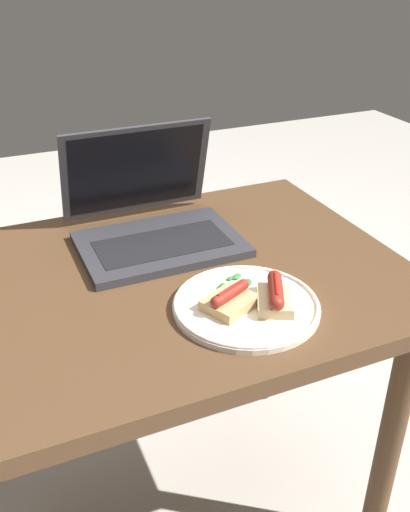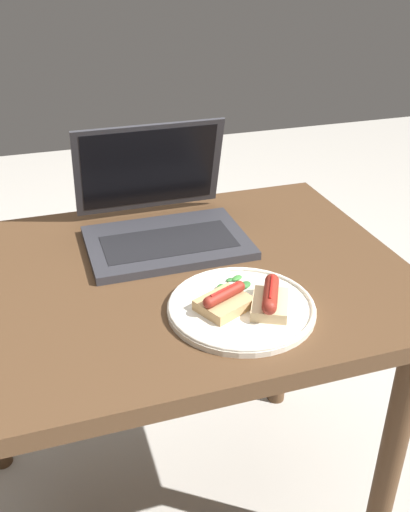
# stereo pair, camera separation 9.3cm
# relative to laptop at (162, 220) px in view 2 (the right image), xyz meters

# --- Properties ---
(ground_plane) EXTENTS (6.00, 6.00, 0.00)m
(ground_plane) POSITION_rel_laptop_xyz_m (-0.04, -0.15, -0.75)
(ground_plane) COLOR #B7B2A8
(desk) EXTENTS (1.00, 0.72, 0.70)m
(desk) POSITION_rel_laptop_xyz_m (-0.04, -0.15, -0.14)
(desk) COLOR #4C331E
(desk) RESTS_ON ground_plane
(laptop) EXTENTS (0.35, 0.31, 0.24)m
(laptop) POSITION_rel_laptop_xyz_m (0.00, 0.00, 0.00)
(laptop) COLOR #2D2D33
(laptop) RESTS_ON desk
(plate) EXTENTS (0.27, 0.27, 0.02)m
(plate) POSITION_rel_laptop_xyz_m (0.06, -0.33, -0.04)
(plate) COLOR silver
(plate) RESTS_ON desk
(sausage_toast_left) EXTENTS (0.10, 0.11, 0.05)m
(sausage_toast_left) POSITION_rel_laptop_xyz_m (0.11, -0.35, -0.01)
(sausage_toast_left) COLOR #D6B784
(sausage_toast_left) RESTS_ON plate
(sausage_toast_middle) EXTENTS (0.11, 0.10, 0.04)m
(sausage_toast_middle) POSITION_rel_laptop_xyz_m (0.03, -0.33, -0.02)
(sausage_toast_middle) COLOR tan
(sausage_toast_middle) RESTS_ON plate
(salad_pile) EXTENTS (0.08, 0.07, 0.01)m
(salad_pile) POSITION_rel_laptop_xyz_m (0.07, -0.27, -0.03)
(salad_pile) COLOR #387A33
(salad_pile) RESTS_ON plate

